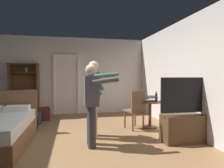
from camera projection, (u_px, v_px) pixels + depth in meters
ground_plane at (77, 145)px, 3.81m from camera, size 7.10×7.10×0.00m
wall_back at (74, 76)px, 6.97m from camera, size 5.37×0.12×2.74m
wall_right at (196, 76)px, 4.30m from camera, size 0.12×6.69×2.74m
doorway_frame at (67, 80)px, 6.84m from camera, size 0.93×0.08×2.13m
bookshelf at (24, 88)px, 6.43m from camera, size 0.93×0.32×1.78m
tv_flatscreen at (188, 122)px, 3.99m from camera, size 1.24×0.40×1.34m
side_table at (150, 110)px, 5.10m from camera, size 0.64×0.64×0.70m
laptop at (150, 99)px, 5.04m from camera, size 0.35×0.36×0.15m
bottle_on_table at (156, 97)px, 5.03m from camera, size 0.06×0.06×0.27m
wooden_chair at (136, 108)px, 4.91m from camera, size 0.54×0.54×0.99m
person_blue_shirt at (92, 100)px, 3.71m from camera, size 0.68×0.55×1.59m
person_striped_shirt at (94, 94)px, 4.27m from camera, size 0.71×0.59×1.69m
suitcase_dark at (30, 119)px, 5.37m from camera, size 0.57×0.39×0.34m
suitcase_small at (40, 114)px, 5.94m from camera, size 0.64×0.52×0.38m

